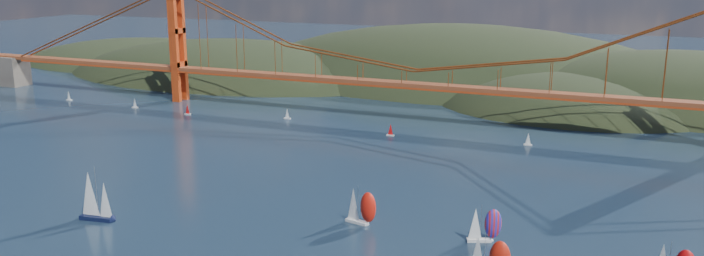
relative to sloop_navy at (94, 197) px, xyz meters
name	(u,v)px	position (x,y,z in m)	size (l,w,h in m)	color
headlands	(550,113)	(87.75, 240.32, -18.92)	(725.00, 225.00, 96.00)	black
bridge	(412,46)	(41.05, 142.03, 25.77)	(552.00, 12.00, 55.00)	brown
sloop_navy	(94,197)	(0.00, 0.00, 0.00)	(9.70, 5.88, 14.65)	black
racer_0	(360,206)	(65.38, 24.17, -1.59)	(9.21, 5.02, 10.33)	white
racer_rwb	(484,224)	(97.28, 24.84, -1.97)	(8.50, 5.64, 9.51)	silver
distant_boat_0	(69,96)	(-128.18, 120.98, -4.06)	(3.00, 2.00, 4.70)	silver
distant_boat_1	(135,103)	(-86.19, 119.01, -4.06)	(3.00, 2.00, 4.70)	silver
distant_boat_2	(187,109)	(-54.63, 116.14, -4.06)	(3.00, 2.00, 4.70)	silver
distant_boat_3	(287,114)	(-9.60, 125.57, -4.06)	(3.00, 2.00, 4.70)	silver
distant_boat_8	(528,139)	(93.46, 120.82, -4.06)	(3.00, 2.00, 4.70)	silver
distant_boat_9	(390,130)	(41.56, 114.84, -4.06)	(3.00, 2.00, 4.70)	silver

